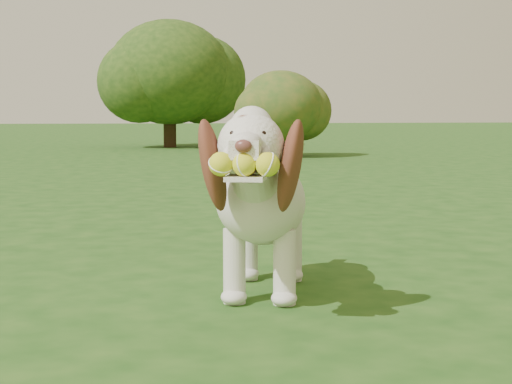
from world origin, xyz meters
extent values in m
plane|color=#194413|center=(0.00, 0.00, 0.00)|extent=(80.00, 80.00, 0.00)
ellipsoid|color=silver|center=(0.09, -0.20, 0.36)|extent=(0.48, 0.69, 0.33)
ellipsoid|color=silver|center=(0.02, -0.42, 0.40)|extent=(0.40, 0.40, 0.32)
ellipsoid|color=silver|center=(0.14, 0.01, 0.35)|extent=(0.36, 0.36, 0.29)
cylinder|color=silver|center=(-0.01, -0.54, 0.48)|extent=(0.23, 0.29, 0.25)
sphere|color=silver|center=(-0.04, -0.66, 0.61)|extent=(0.28, 0.28, 0.23)
sphere|color=silver|center=(-0.04, -0.64, 0.67)|extent=(0.18, 0.18, 0.15)
cube|color=silver|center=(-0.08, -0.79, 0.60)|extent=(0.13, 0.15, 0.06)
ellipsoid|color=#592D28|center=(-0.10, -0.85, 0.62)|extent=(0.06, 0.05, 0.04)
cube|color=silver|center=(-0.08, -0.80, 0.51)|extent=(0.16, 0.17, 0.02)
ellipsoid|color=brown|center=(-0.17, -0.62, 0.54)|extent=(0.17, 0.21, 0.35)
ellipsoid|color=brown|center=(0.09, -0.69, 0.54)|extent=(0.16, 0.24, 0.35)
cylinder|color=silver|center=(0.18, 0.14, 0.39)|extent=(0.10, 0.17, 0.13)
cylinder|color=silver|center=(-0.06, -0.38, 0.14)|extent=(0.10, 0.10, 0.28)
cylinder|color=silver|center=(0.12, -0.43, 0.14)|extent=(0.10, 0.10, 0.28)
cylinder|color=silver|center=(0.05, 0.02, 0.14)|extent=(0.10, 0.10, 0.28)
cylinder|color=silver|center=(0.23, -0.03, 0.14)|extent=(0.10, 0.10, 0.28)
sphere|color=yellow|center=(-0.16, -0.82, 0.56)|extent=(0.10, 0.10, 0.08)
sphere|color=yellow|center=(-0.09, -0.84, 0.56)|extent=(0.10, 0.10, 0.08)
sphere|color=yellow|center=(-0.02, -0.86, 0.56)|extent=(0.10, 0.10, 0.08)
cylinder|color=#382314|center=(0.29, 12.16, 0.40)|extent=(0.25, 0.25, 0.79)
ellipsoid|color=#1F3E13|center=(0.29, 12.16, 1.46)|extent=(2.38, 2.38, 2.03)
cylinder|color=#382314|center=(1.85, 8.72, 0.22)|extent=(0.13, 0.13, 0.43)
ellipsoid|color=#1F3E13|center=(1.85, 8.72, 0.79)|extent=(1.29, 1.29, 1.10)
camera|label=1|loc=(-0.44, -3.27, 0.73)|focal=55.00mm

